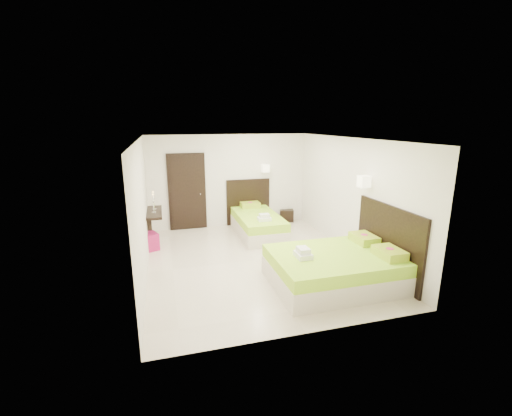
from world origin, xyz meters
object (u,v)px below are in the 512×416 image
object	(u,v)px
bed_double	(338,266)
ottoman	(148,242)
nightstand	(286,215)
bed_single	(257,222)

from	to	relation	value
bed_double	ottoman	xyz separation A→B (m)	(-3.45, 2.74, -0.13)
bed_double	nightstand	bearing A→B (deg)	82.66
bed_single	bed_double	bearing A→B (deg)	-78.51
nightstand	ottoman	bearing A→B (deg)	-145.99
bed_single	ottoman	size ratio (longest dim) A/B	5.23
bed_single	bed_double	size ratio (longest dim) A/B	0.93
bed_single	nightstand	distance (m)	1.52
bed_double	nightstand	world-z (taller)	bed_double
ottoman	nightstand	bearing A→B (deg)	19.49
bed_double	nightstand	size ratio (longest dim) A/B	5.66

